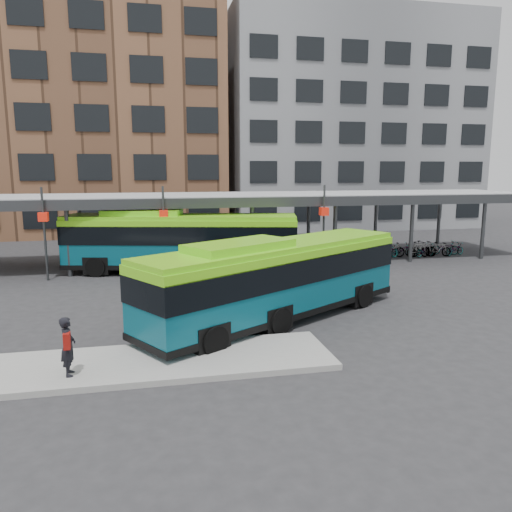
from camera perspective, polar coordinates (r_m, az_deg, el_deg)
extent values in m
plane|color=#28282B|center=(18.54, 0.21, -8.01)|extent=(120.00, 120.00, 0.00)
cube|color=gray|center=(15.39, -18.08, -12.03)|extent=(14.00, 3.00, 0.18)
cube|color=#999B9E|center=(30.50, -5.09, 6.72)|extent=(40.00, 6.00, 0.35)
cube|color=#383A3D|center=(27.54, -4.30, 6.06)|extent=(40.00, 0.15, 0.55)
cylinder|color=#383A3D|center=(28.29, -20.65, 1.58)|extent=(0.24, 0.24, 3.80)
cylinder|color=#383A3D|center=(33.21, -19.43, 2.82)|extent=(0.24, 0.24, 3.80)
cylinder|color=#383A3D|center=(27.99, -10.48, 1.97)|extent=(0.24, 0.24, 3.80)
cylinder|color=#383A3D|center=(32.95, -10.77, 3.16)|extent=(0.24, 0.24, 3.80)
cylinder|color=#383A3D|center=(28.58, -0.41, 2.30)|extent=(0.24, 0.24, 3.80)
cylinder|color=#383A3D|center=(33.45, -2.17, 3.43)|extent=(0.24, 0.24, 3.80)
cylinder|color=#383A3D|center=(29.99, 8.99, 2.55)|extent=(0.24, 0.24, 3.80)
cylinder|color=#383A3D|center=(34.67, 6.01, 3.61)|extent=(0.24, 0.24, 3.80)
cylinder|color=#383A3D|center=(32.13, 17.35, 2.71)|extent=(0.24, 0.24, 3.80)
cylinder|color=#383A3D|center=(36.53, 13.50, 3.72)|extent=(0.24, 0.24, 3.80)
cylinder|color=#383A3D|center=(34.87, 24.53, 2.80)|extent=(0.24, 0.24, 3.80)
cylinder|color=#383A3D|center=(38.96, 20.16, 3.76)|extent=(0.24, 0.24, 3.80)
cylinder|color=#383A3D|center=(27.62, -23.01, 2.28)|extent=(0.12, 0.12, 4.80)
cube|color=red|center=(27.52, -23.13, 4.14)|extent=(0.45, 0.45, 0.45)
cylinder|color=#383A3D|center=(27.13, -10.46, 2.79)|extent=(0.12, 0.12, 4.80)
cube|color=red|center=(27.04, -10.52, 4.68)|extent=(0.45, 0.45, 0.45)
cylinder|color=#383A3D|center=(28.84, 7.74, 3.29)|extent=(0.12, 0.12, 4.80)
cube|color=red|center=(28.75, 7.78, 5.07)|extent=(0.45, 0.45, 0.45)
cube|color=brown|center=(49.88, -20.06, 15.49)|extent=(26.00, 14.00, 22.00)
cube|color=slate|center=(53.22, 9.97, 14.47)|extent=(24.00, 14.00, 20.00)
cube|color=#084C5D|center=(18.84, 2.57, -2.82)|extent=(11.22, 8.16, 2.43)
cube|color=black|center=(18.73, 2.58, -1.37)|extent=(11.29, 8.24, 0.92)
cube|color=#72D716|center=(18.59, 2.60, 1.13)|extent=(11.17, 8.08, 0.19)
cube|color=#72D716|center=(17.22, -1.87, 1.08)|extent=(4.23, 3.52, 0.34)
cube|color=black|center=(19.11, 2.54, -6.03)|extent=(11.30, 8.24, 0.23)
cylinder|color=black|center=(21.32, 12.15, -4.47)|extent=(0.98, 0.76, 0.97)
cylinder|color=black|center=(22.69, 7.19, -3.44)|extent=(0.98, 0.76, 0.97)
cylinder|color=black|center=(17.51, 2.70, -7.45)|extent=(0.98, 0.76, 0.97)
cylinder|color=black|center=(19.15, -2.47, -5.90)|extent=(0.98, 0.76, 0.97)
cylinder|color=black|center=(15.63, -4.80, -9.65)|extent=(0.98, 0.76, 0.97)
cylinder|color=black|center=(17.45, -9.75, -7.64)|extent=(0.98, 0.76, 0.97)
cube|color=#084C5D|center=(27.89, -8.53, 1.54)|extent=(12.86, 5.47, 2.62)
cube|color=black|center=(27.82, -8.56, 2.61)|extent=(12.93, 5.55, 1.00)
cube|color=#72D716|center=(27.72, -8.61, 4.44)|extent=(12.84, 5.37, 0.21)
cube|color=#72D716|center=(28.13, -12.85, 4.81)|extent=(4.52, 2.81, 0.37)
cube|color=black|center=(28.09, -8.47, -0.85)|extent=(12.94, 5.55, 0.25)
cylinder|color=black|center=(26.43, 0.08, -1.35)|extent=(1.09, 0.55, 1.05)
cylinder|color=black|center=(28.95, 0.17, -0.35)|extent=(1.09, 0.55, 1.05)
cylinder|color=black|center=(27.09, -11.55, -1.28)|extent=(1.09, 0.55, 1.05)
cylinder|color=black|center=(29.55, -10.47, -0.31)|extent=(1.09, 0.55, 1.05)
cylinder|color=black|center=(27.95, -17.86, -1.22)|extent=(1.09, 0.55, 1.05)
cylinder|color=black|center=(30.34, -16.31, -0.28)|extent=(1.09, 0.55, 1.05)
imported|color=black|center=(14.59, -20.69, -9.62)|extent=(0.43, 0.62, 1.63)
cube|color=maroon|center=(14.35, -20.80, -9.03)|extent=(0.19, 0.32, 0.44)
imported|color=slate|center=(33.03, 14.83, 0.47)|extent=(1.81, 1.12, 0.90)
imported|color=slate|center=(33.70, 15.27, 0.73)|extent=(1.73, 0.87, 1.00)
imported|color=slate|center=(34.07, 16.33, 0.70)|extent=(1.83, 0.98, 0.91)
imported|color=slate|center=(34.02, 18.07, 0.71)|extent=(1.79, 0.66, 1.05)
imported|color=slate|center=(34.45, 18.75, 0.62)|extent=(1.73, 1.07, 0.86)
imported|color=slate|center=(34.35, 18.51, 0.80)|extent=(1.84, 0.71, 1.08)
imported|color=slate|center=(35.75, 20.78, 0.90)|extent=(1.91, 1.11, 0.95)
imported|color=slate|center=(34.86, 20.20, 0.73)|extent=(1.64, 0.63, 0.96)
imported|color=slate|center=(35.67, 21.76, 0.73)|extent=(1.70, 0.99, 0.84)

